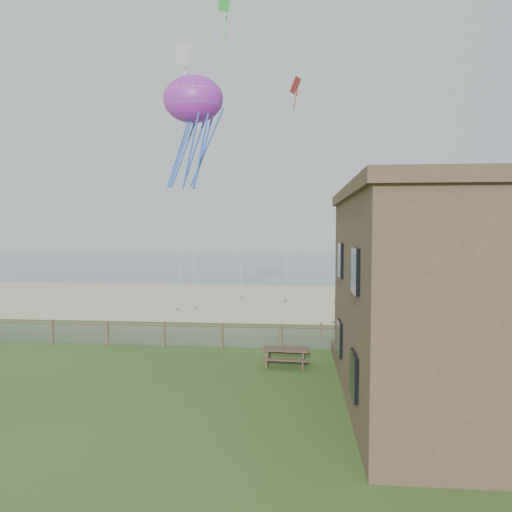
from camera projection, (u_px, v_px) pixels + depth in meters
The scene contains 10 objects.
ground at pixel (195, 388), 17.13m from camera, with size 160.00×160.00×0.00m, color #2D501B.
sand_beach at pixel (253, 299), 39.01m from camera, with size 72.00×20.00×0.02m, color #C7B490.
ocean at pixel (277, 263), 82.75m from camera, with size 160.00×68.00×0.02m, color slate.
chainlink_fence at pixel (222, 337), 23.07m from camera, with size 36.20×0.20×1.25m, color brown, non-canonical shape.
motel_deck at pixel (498, 354), 20.91m from camera, with size 15.00×2.00×0.50m, color #51392E.
picnic_table at pixel (286, 356), 20.02m from camera, with size 2.00×1.51×0.84m, color #51392E, non-canonical shape.
octopus_kite at pixel (193, 130), 29.57m from camera, with size 3.74×2.64×7.69m, color #E52457, non-canonical shape.
kite_white at pixel (182, 64), 29.33m from camera, with size 1.09×0.70×2.46m, color silver, non-canonical shape.
kite_red at pixel (295, 91), 32.46m from camera, with size 1.14×0.70×1.96m, color red, non-canonical shape.
kite_green at pixel (224, 16), 34.62m from camera, with size 1.05×0.70×2.83m, color green, non-canonical shape.
Camera 1 is at (3.82, -16.54, 5.96)m, focal length 32.00 mm.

